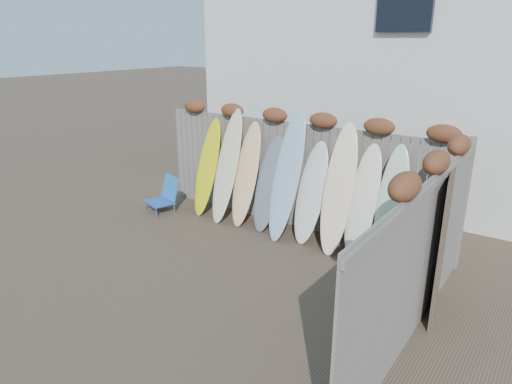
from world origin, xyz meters
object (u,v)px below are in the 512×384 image
Objects in this scene: surfboard_0 at (207,167)px; lattice_panel at (443,242)px; beach_chair at (165,195)px; wooden_crate at (403,286)px.

lattice_panel is at bearing -7.20° from surfboard_0.
beach_chair is 0.36× the size of surfboard_0.
beach_chair is 1.12m from surfboard_0.
beach_chair is 1.21× the size of wooden_crate.
wooden_crate is at bearing -7.81° from beach_chair.
lattice_panel reaches higher than beach_chair.
surfboard_0 reaches higher than beach_chair.
lattice_panel reaches higher than wooden_crate.
lattice_panel is at bearing -4.86° from beach_chair.
beach_chair is 5.32m from wooden_crate.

